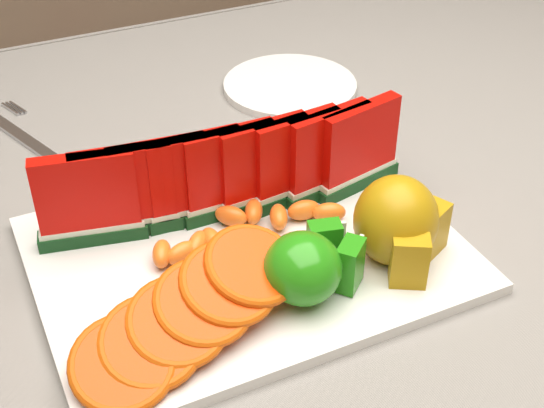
{
  "coord_description": "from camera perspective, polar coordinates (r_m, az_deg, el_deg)",
  "views": [
    {
      "loc": [
        -0.25,
        -0.6,
        1.24
      ],
      "look_at": [
        -0.0,
        -0.07,
        0.81
      ],
      "focal_mm": 50.0,
      "sensor_mm": 36.0,
      "label": 1
    }
  ],
  "objects": [
    {
      "name": "apple_cluster",
      "position": [
        0.67,
        2.79,
        -4.67
      ],
      "size": [
        0.11,
        0.09,
        0.06
      ],
      "color": "#40901A",
      "rests_on": "platter"
    },
    {
      "name": "orange_fan_back",
      "position": [
        0.81,
        -4.45,
        2.76
      ],
      "size": [
        0.34,
        0.11,
        0.05
      ],
      "color": "#CA3C0B",
      "rests_on": "platter"
    },
    {
      "name": "side_plate",
      "position": [
        1.03,
        1.36,
        8.89
      ],
      "size": [
        0.21,
        0.21,
        0.01
      ],
      "color": "silver",
      "rests_on": "tablecloth"
    },
    {
      "name": "table",
      "position": [
        0.87,
        -2.0,
        -5.66
      ],
      "size": [
        1.4,
        0.9,
        0.75
      ],
      "color": "#472D1B",
      "rests_on": "ground"
    },
    {
      "name": "watermelon_row",
      "position": [
        0.75,
        -3.16,
        2.23
      ],
      "size": [
        0.39,
        0.07,
        0.1
      ],
      "color": "#0F3D14",
      "rests_on": "platter"
    },
    {
      "name": "tangerine_segments",
      "position": [
        0.74,
        -2.4,
        -1.83
      ],
      "size": [
        0.21,
        0.07,
        0.02
      ],
      "color": "#FC4E17",
      "rests_on": "platter"
    },
    {
      "name": "platter",
      "position": [
        0.74,
        -1.84,
        -3.8
      ],
      "size": [
        0.4,
        0.3,
        0.01
      ],
      "color": "silver",
      "rests_on": "tablecloth"
    },
    {
      "name": "fork",
      "position": [
        0.97,
        -18.03,
        4.78
      ],
      "size": [
        0.07,
        0.19,
        0.0
      ],
      "color": "silver",
      "rests_on": "tablecloth"
    },
    {
      "name": "tablecloth",
      "position": [
        0.83,
        -2.09,
        -2.46
      ],
      "size": [
        1.53,
        1.03,
        0.2
      ],
      "color": "slate",
      "rests_on": "table"
    },
    {
      "name": "orange_fan_front",
      "position": [
        0.63,
        -6.13,
        -8.07
      ],
      "size": [
        0.24,
        0.15,
        0.06
      ],
      "color": "#CA3C0B",
      "rests_on": "platter"
    },
    {
      "name": "pear_cluster",
      "position": [
        0.71,
        9.52,
        -1.45
      ],
      "size": [
        0.1,
        0.1,
        0.09
      ],
      "color": "#9B8103",
      "rests_on": "platter"
    }
  ]
}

